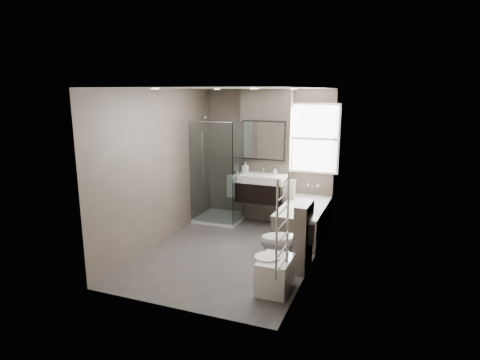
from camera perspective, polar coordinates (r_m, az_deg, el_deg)
The scene contains 15 objects.
room at distance 6.28m, azimuth -1.09°, elevation 1.00°, with size 2.70×3.90×2.70m.
vanity_pier at distance 7.93m, azimuth 3.77°, elevation 3.41°, with size 1.00×0.25×2.60m, color #5E544A.
vanity at distance 7.71m, azimuth 2.93°, elevation -1.09°, with size 0.95×0.47×0.66m.
mirror_cabinet at distance 7.73m, azimuth 3.44°, elevation 5.64°, with size 0.86×0.08×0.76m.
towel_left at distance 7.88m, azimuth -0.98°, elevation -0.92°, with size 0.24×0.06×0.44m, color silver.
towel_right at distance 7.55m, azimuth 6.93°, elevation -1.63°, with size 0.24×0.06×0.44m, color silver.
shower_enclosure at distance 7.96m, azimuth -2.40°, elevation -2.49°, with size 0.90×0.90×2.00m.
bathtub at distance 7.29m, azimuth 9.03°, elevation -5.51°, with size 0.75×1.60×0.57m.
window at distance 7.76m, azimuth 10.43°, elevation 5.82°, with size 0.98×0.06×1.33m.
toilet at distance 6.00m, azimuth 6.67°, elevation -8.67°, with size 0.44×0.78×0.79m, color white.
cistern_box at distance 5.93m, azimuth 9.00°, elevation -7.91°, with size 0.19×0.55×1.00m.
bidet at distance 5.37m, azimuth 4.95°, elevation -13.15°, with size 0.48×0.55×0.57m.
towel_radiator at distance 4.47m, azimuth 6.06°, elevation -6.29°, with size 0.03×0.49×1.10m.
soap_bottle_a at distance 7.75m, azimuth 0.78°, elevation 1.77°, with size 0.09×0.10×0.21m, color white.
soap_bottle_b at distance 7.68m, azimuth 5.01°, elevation 1.26°, with size 0.09×0.09×0.12m, color white.
Camera 1 is at (2.33, -5.70, 2.56)m, focal length 30.00 mm.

